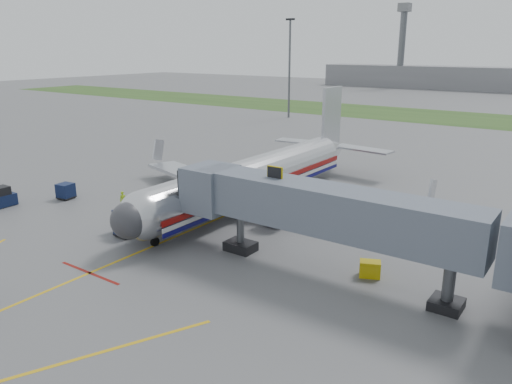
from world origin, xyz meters
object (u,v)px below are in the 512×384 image
Objects in this scene: baggage_tug at (0,198)px; belt_loader at (144,222)px; airliner at (255,177)px; ramp_worker at (123,200)px.

belt_loader is at bearing 13.65° from baggage_tug.
airliner reaches higher than ramp_worker.
ramp_worker is (10.06, 6.39, -0.01)m from baggage_tug.
ramp_worker is (-9.06, -8.63, -1.79)m from airliner.
ramp_worker is at bearing -136.39° from airliner.
airliner is 7.19× the size of belt_loader.
airliner reaches higher than belt_loader.
belt_loader reaches higher than ramp_worker.
baggage_tug is 0.57× the size of belt_loader.
belt_loader is at bearing -106.83° from airliner.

